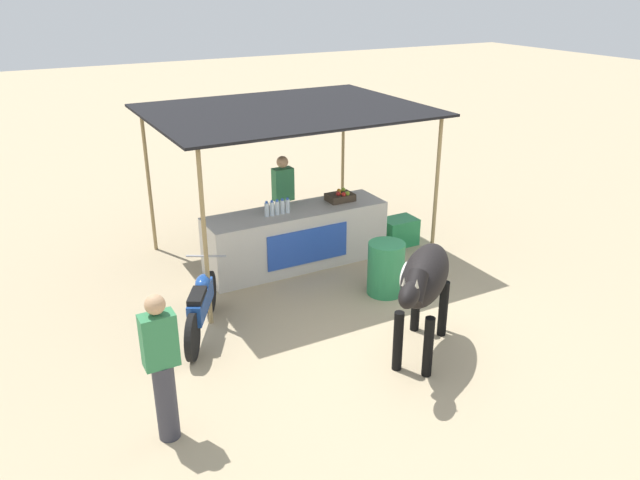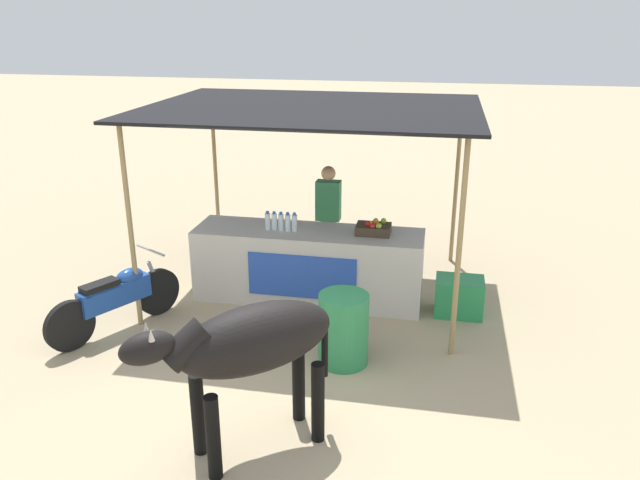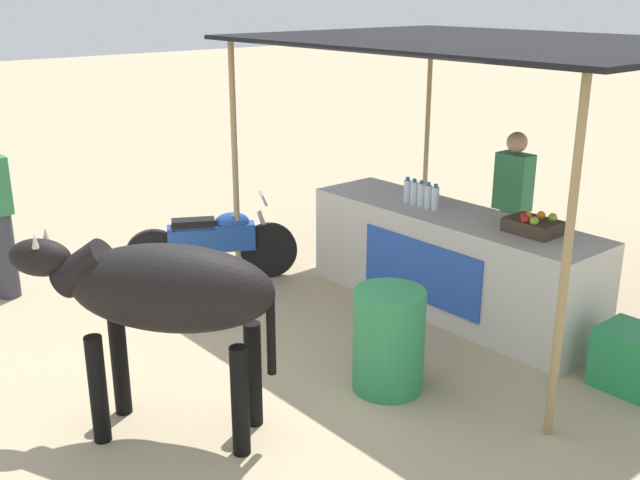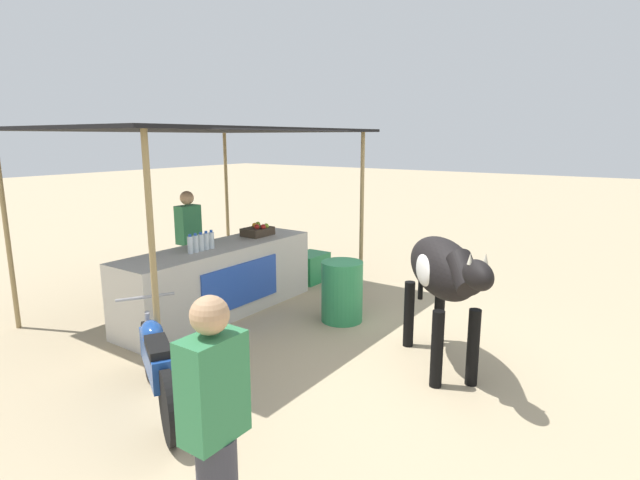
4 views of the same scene
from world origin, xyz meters
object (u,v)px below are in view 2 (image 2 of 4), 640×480
Objects in this scene: water_barrel at (343,329)px; motorcycle_parked at (117,298)px; stall_counter at (308,265)px; fruit_crate at (374,228)px; vendor_behind_counter at (328,221)px; cow at (249,345)px; cooler_box at (459,296)px.

water_barrel is 2.79m from motorcycle_parked.
stall_counter is 6.82× the size of fruit_crate.
water_barrel is at bearing -64.97° from stall_counter.
cow is (0.03, -3.87, 0.18)m from vendor_behind_counter.
cow is at bearing -89.52° from vendor_behind_counter.
water_barrel is (0.72, -1.54, -0.08)m from stall_counter.
cooler_box is 0.37× the size of motorcycle_parked.
vendor_behind_counter reaches higher than cooler_box.
stall_counter is at bearing 32.67° from motorcycle_parked.
fruit_crate is 1.02m from vendor_behind_counter.
stall_counter is 1.70m from water_barrel.
vendor_behind_counter is at bearing 135.67° from fruit_crate.
fruit_crate is 1.71m from water_barrel.
vendor_behind_counter reaches higher than fruit_crate.
fruit_crate is at bearing -44.33° from vendor_behind_counter.
cow is (-0.69, -3.17, 0.00)m from fruit_crate.
cow is at bearing -87.03° from stall_counter.
motorcycle_parked is at bearing -147.33° from stall_counter.
fruit_crate is 3.27m from motorcycle_parked.
stall_counter is at bearing -99.72° from vendor_behind_counter.
motorcycle_parked is (-2.78, 0.21, 0.02)m from water_barrel.
vendor_behind_counter is (0.13, 0.75, 0.37)m from stall_counter.
fruit_crate is at bearing 85.29° from water_barrel.
stall_counter is at bearing 92.97° from cow.
stall_counter reaches higher than cooler_box.
vendor_behind_counter reaches higher than water_barrel.
vendor_behind_counter is 1.03× the size of motorcycle_parked.
cooler_box is at bearing 16.87° from motorcycle_parked.
cow is (-0.56, -1.58, 0.63)m from water_barrel.
motorcycle_parked is (-2.06, -1.32, -0.05)m from stall_counter.
vendor_behind_counter is 2.04× the size of water_barrel.
water_barrel is (0.59, -2.29, -0.45)m from vendor_behind_counter.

